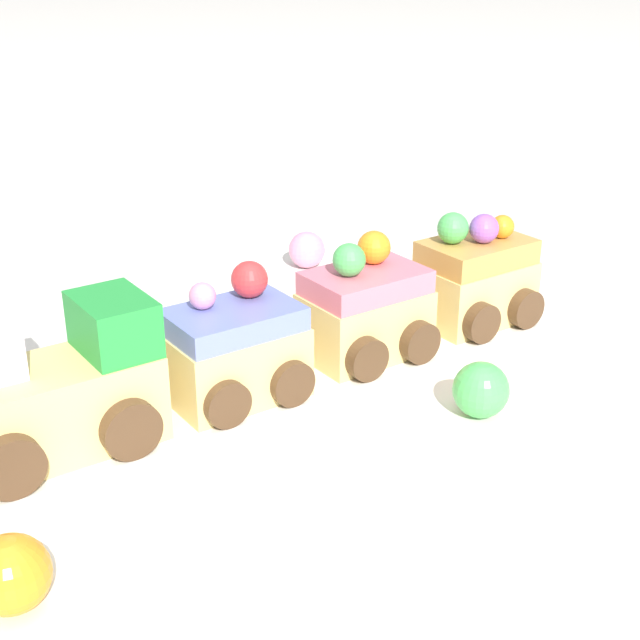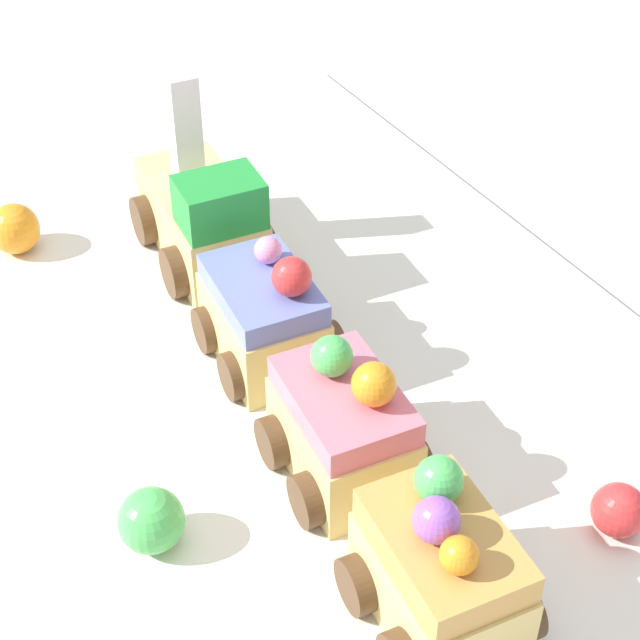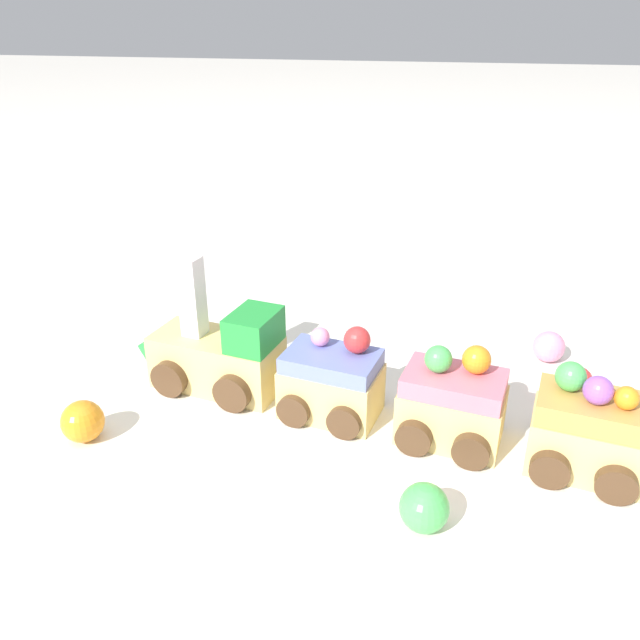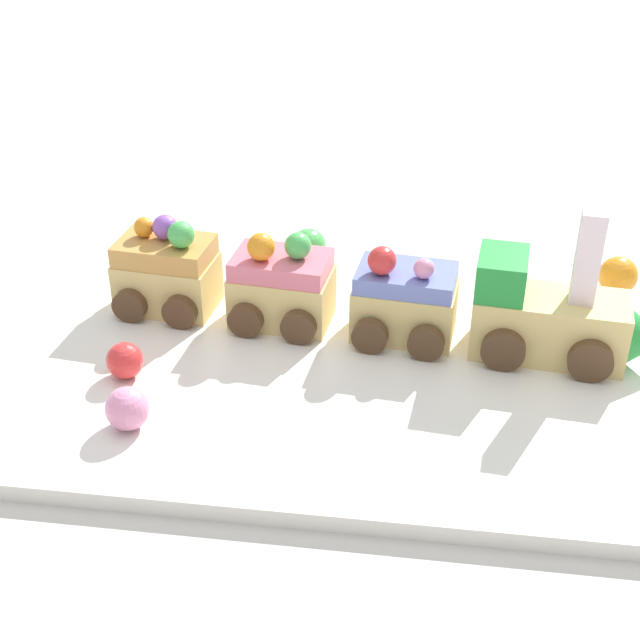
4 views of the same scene
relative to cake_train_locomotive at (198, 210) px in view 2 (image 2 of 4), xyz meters
The scene contains 9 objects.
ground_plane 0.13m from the cake_train_locomotive, behind, with size 10.00×10.00×0.00m, color beige.
display_board 0.13m from the cake_train_locomotive, behind, with size 0.62×0.40×0.01m, color white.
cake_train_locomotive is the anchor object (origin of this frame).
cake_car_blueberry 0.11m from the cake_train_locomotive, behind, with size 0.08×0.07×0.07m.
cake_car_strawberry 0.20m from the cake_train_locomotive, behind, with size 0.08×0.07×0.07m.
cake_car_caramel 0.29m from the cake_train_locomotive, behind, with size 0.08×0.07×0.08m.
gumball_green 0.23m from the cake_train_locomotive, 148.96° to the left, with size 0.03×0.03×0.03m, color #4CBC56.
gumball_orange 0.11m from the cake_train_locomotive, 59.72° to the left, with size 0.03×0.03×0.03m, color orange.
gumball_red 0.30m from the cake_train_locomotive, 167.02° to the right, with size 0.03×0.03×0.03m, color red.
Camera 2 is at (-0.37, 0.20, 0.40)m, focal length 60.00 mm.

